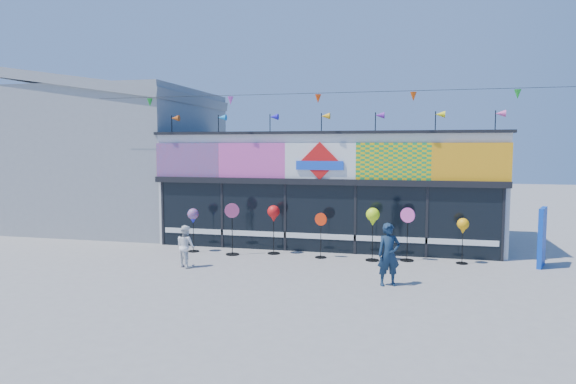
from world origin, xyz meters
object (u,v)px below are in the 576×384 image
(spinner_3, at_px, (321,234))
(child, at_px, (186,246))
(spinner_2, at_px, (274,215))
(spinner_5, at_px, (407,233))
(blue_sign, at_px, (542,237))
(spinner_0, at_px, (193,217))
(spinner_1, at_px, (232,228))
(spinner_6, at_px, (463,227))
(spinner_4, at_px, (373,218))
(adult_man, at_px, (389,254))

(spinner_3, bearing_deg, child, -149.22)
(spinner_2, relative_size, spinner_5, 0.97)
(blue_sign, height_order, spinner_0, blue_sign)
(spinner_2, distance_m, spinner_3, 1.74)
(blue_sign, relative_size, spinner_1, 1.03)
(spinner_1, xyz_separation_m, spinner_6, (7.28, 0.43, 0.22))
(spinner_6, bearing_deg, child, -163.46)
(blue_sign, xyz_separation_m, spinner_1, (-9.53, -0.58, 0.02))
(spinner_3, distance_m, spinner_4, 1.74)
(blue_sign, xyz_separation_m, spinner_0, (-11.00, -0.41, 0.30))
(spinner_2, height_order, adult_man, spinner_2)
(spinner_1, height_order, spinner_4, spinner_1)
(blue_sign, height_order, spinner_4, blue_sign)
(child, bearing_deg, spinner_3, -118.58)
(blue_sign, height_order, spinner_5, blue_sign)
(spinner_4, height_order, spinner_5, spinner_5)
(spinner_3, bearing_deg, spinner_5, 4.29)
(spinner_4, relative_size, adult_man, 1.03)
(spinner_6, distance_m, child, 8.40)
(spinner_5, distance_m, adult_man, 3.10)
(spinner_0, bearing_deg, spinner_5, 2.24)
(spinner_3, distance_m, spinner_5, 2.72)
(spinner_3, relative_size, spinner_5, 0.87)
(spinner_5, xyz_separation_m, spinner_6, (1.64, -0.01, 0.24))
(spinner_3, bearing_deg, blue_sign, 2.91)
(adult_man, distance_m, child, 6.01)
(spinner_0, distance_m, spinner_4, 6.04)
(spinner_6, height_order, child, spinner_6)
(spinner_4, xyz_separation_m, child, (-5.33, -2.16, -0.71))
(spinner_1, height_order, spinner_5, spinner_1)
(spinner_1, distance_m, spinner_6, 7.30)
(blue_sign, xyz_separation_m, child, (-10.29, -2.53, -0.26))
(spinner_3, xyz_separation_m, spinner_6, (4.35, 0.19, 0.36))
(blue_sign, bearing_deg, spinner_4, -156.33)
(spinner_2, relative_size, adult_man, 1.01)
(spinner_1, bearing_deg, adult_man, -26.77)
(spinner_2, xyz_separation_m, spinner_6, (5.99, -0.04, -0.18))
(spinner_1, height_order, spinner_3, spinner_1)
(spinner_4, height_order, spinner_6, spinner_4)
(spinner_4, bearing_deg, spinner_6, 4.78)
(spinner_0, relative_size, spinner_5, 0.88)
(spinner_1, height_order, spinner_6, spinner_1)
(spinner_6, bearing_deg, spinner_4, -175.22)
(spinner_1, relative_size, adult_man, 1.06)
(spinner_3, xyz_separation_m, spinner_5, (2.71, 0.20, 0.12))
(blue_sign, height_order, adult_man, blue_sign)
(spinner_1, relative_size, spinner_3, 1.18)
(blue_sign, height_order, spinner_6, blue_sign)
(adult_man, bearing_deg, spinner_3, 108.00)
(spinner_6, xyz_separation_m, child, (-8.04, -2.39, -0.50))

